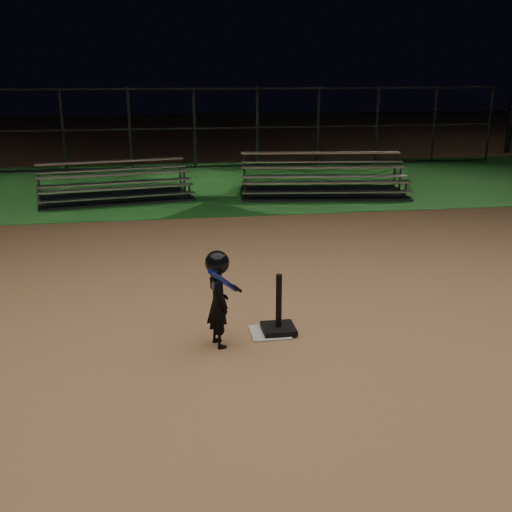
{
  "coord_description": "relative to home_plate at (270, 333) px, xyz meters",
  "views": [
    {
      "loc": [
        -1.21,
        -6.39,
        2.92
      ],
      "look_at": [
        0.0,
        1.0,
        0.65
      ],
      "focal_mm": 42.44,
      "sensor_mm": 36.0,
      "label": 1
    }
  ],
  "objects": [
    {
      "name": "ground",
      "position": [
        0.0,
        0.0,
        -0.01
      ],
      "size": [
        80.0,
        80.0,
        0.0
      ],
      "primitive_type": "plane",
      "color": "#B07C4F",
      "rests_on": "ground"
    },
    {
      "name": "grass_strip",
      "position": [
        0.0,
        10.0,
        -0.01
      ],
      "size": [
        60.0,
        8.0,
        0.01
      ],
      "primitive_type": "cube",
      "color": "#1D5B1F",
      "rests_on": "ground"
    },
    {
      "name": "home_plate",
      "position": [
        0.0,
        0.0,
        0.0
      ],
      "size": [
        0.45,
        0.45,
        0.02
      ],
      "primitive_type": "cube",
      "color": "beige",
      "rests_on": "ground"
    },
    {
      "name": "batting_tee",
      "position": [
        0.11,
        0.01,
        0.13
      ],
      "size": [
        0.38,
        0.38,
        0.7
      ],
      "color": "black",
      "rests_on": "home_plate"
    },
    {
      "name": "child_batter",
      "position": [
        -0.62,
        -0.21,
        0.57
      ],
      "size": [
        0.45,
        0.59,
        1.1
      ],
      "rotation": [
        0.0,
        0.0,
        1.87
      ],
      "color": "black",
      "rests_on": "ground"
    },
    {
      "name": "bleacher_left",
      "position": [
        -2.23,
        8.27,
        0.17
      ],
      "size": [
        3.8,
        2.32,
        0.87
      ],
      "rotation": [
        0.0,
        0.0,
        0.17
      ],
      "color": "silver",
      "rests_on": "ground"
    },
    {
      "name": "bleacher_right",
      "position": [
        2.84,
        8.05,
        0.19
      ],
      "size": [
        4.27,
        2.48,
        0.99
      ],
      "rotation": [
        0.0,
        0.0,
        -0.13
      ],
      "color": "#B8B8BD",
      "rests_on": "ground"
    },
    {
      "name": "backstop_fence",
      "position": [
        0.0,
        13.0,
        1.24
      ],
      "size": [
        20.08,
        0.08,
        2.5
      ],
      "color": "#38383D",
      "rests_on": "ground"
    }
  ]
}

